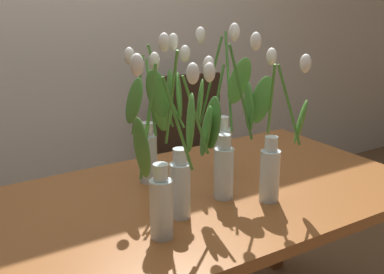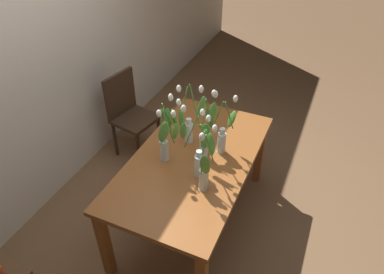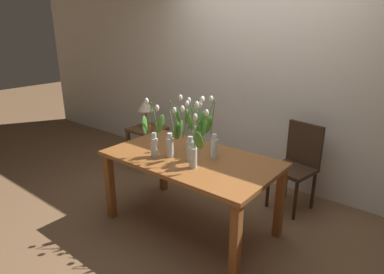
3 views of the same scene
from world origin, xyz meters
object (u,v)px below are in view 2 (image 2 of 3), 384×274
at_px(tulip_vase_2, 198,154).
at_px(tulip_vase_3, 222,133).
at_px(tulip_vase_1, 189,124).
at_px(dining_chair, 129,111).
at_px(tulip_vase_5, 205,139).
at_px(dining_table, 193,167).
at_px(tulip_vase_4, 167,136).
at_px(tulip_vase_0, 205,170).

bearing_deg(tulip_vase_2, tulip_vase_3, -11.99).
xyz_separation_m(tulip_vase_1, tulip_vase_2, (-0.30, -0.20, -0.01)).
distance_m(tulip_vase_3, dining_chair, 1.33).
xyz_separation_m(tulip_vase_3, tulip_vase_5, (-0.13, 0.09, 0.00)).
bearing_deg(dining_chair, dining_table, -122.21).
xyz_separation_m(tulip_vase_1, tulip_vase_5, (-0.11, -0.18, -0.01)).
relative_size(dining_table, dining_chair, 1.72).
xyz_separation_m(tulip_vase_3, tulip_vase_4, (-0.27, 0.34, 0.05)).
height_order(tulip_vase_0, dining_chair, tulip_vase_0).
bearing_deg(tulip_vase_5, tulip_vase_4, 118.20).
xyz_separation_m(tulip_vase_0, tulip_vase_4, (0.18, 0.38, 0.04)).
height_order(tulip_vase_0, tulip_vase_3, tulip_vase_0).
height_order(tulip_vase_2, tulip_vase_5, tulip_vase_2).
xyz_separation_m(tulip_vase_1, dining_chair, (0.48, 0.92, -0.41)).
bearing_deg(tulip_vase_3, tulip_vase_1, 95.25).
xyz_separation_m(tulip_vase_2, tulip_vase_3, (0.33, -0.07, -0.01)).
xyz_separation_m(dining_table, tulip_vase_5, (0.05, -0.08, 0.27)).
bearing_deg(dining_chair, tulip_vase_4, -130.66).
bearing_deg(dining_chair, tulip_vase_3, -110.97).
height_order(tulip_vase_2, tulip_vase_4, tulip_vase_2).
height_order(tulip_vase_5, dining_chair, tulip_vase_5).
relative_size(tulip_vase_0, tulip_vase_4, 1.00).
distance_m(dining_table, tulip_vase_0, 0.44).
distance_m(tulip_vase_0, tulip_vase_1, 0.53).
height_order(dining_table, tulip_vase_5, tulip_vase_5).
xyz_separation_m(tulip_vase_2, tulip_vase_5, (0.19, 0.02, -0.01)).
bearing_deg(tulip_vase_2, dining_chair, 55.05).
bearing_deg(tulip_vase_5, dining_chair, 61.80).
height_order(tulip_vase_4, tulip_vase_5, tulip_vase_5).
bearing_deg(tulip_vase_0, dining_chair, 53.47).
relative_size(dining_table, tulip_vase_1, 2.71).
relative_size(tulip_vase_1, dining_chair, 0.63).
bearing_deg(tulip_vase_5, tulip_vase_1, 58.81).
relative_size(tulip_vase_0, tulip_vase_2, 0.96).
xyz_separation_m(tulip_vase_4, tulip_vase_5, (0.14, -0.25, -0.05)).
distance_m(dining_table, tulip_vase_2, 0.32).
distance_m(dining_table, tulip_vase_5, 0.29).
distance_m(tulip_vase_1, tulip_vase_2, 0.36).
relative_size(tulip_vase_1, tulip_vase_5, 1.04).
bearing_deg(dining_table, tulip_vase_4, 115.66).
xyz_separation_m(tulip_vase_2, tulip_vase_4, (0.06, 0.27, 0.04)).
bearing_deg(tulip_vase_0, tulip_vase_5, 22.07).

